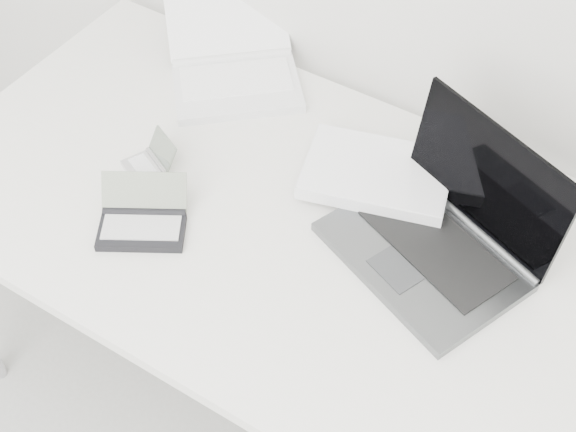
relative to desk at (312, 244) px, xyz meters
The scene contains 5 objects.
desk is the anchor object (origin of this frame).
laptop_large 0.21m from the desk, 37.28° to the left, with size 0.55×0.43×0.24m.
netbook_open_white 0.49m from the desk, 142.44° to the left, with size 0.44×0.45×0.10m.
pda_silver 0.37m from the desk, behind, with size 0.12×0.12×0.07m.
palmtop_charcoal 0.33m from the desk, 149.01° to the right, with size 0.21×0.20×0.08m.
Camera 1 is at (0.48, 0.69, 1.91)m, focal length 50.00 mm.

